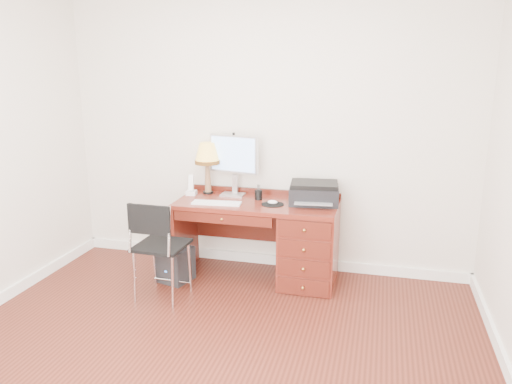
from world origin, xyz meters
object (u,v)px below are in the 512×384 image
(monitor, at_px, (233,157))
(chair, at_px, (158,240))
(desk, at_px, (291,239))
(equipment_box, at_px, (175,264))
(printer, at_px, (314,193))
(leg_lamp, at_px, (207,157))
(phone, at_px, (191,189))

(monitor, height_order, chair, monitor)
(desk, xyz_separation_m, equipment_box, (-1.05, -0.28, -0.25))
(desk, distance_m, printer, 0.48)
(printer, bearing_deg, monitor, 165.37)
(leg_lamp, distance_m, chair, 1.04)
(desk, xyz_separation_m, printer, (0.20, 0.08, 0.43))
(desk, distance_m, chair, 1.23)
(desk, distance_m, equipment_box, 1.12)
(monitor, height_order, printer, monitor)
(printer, distance_m, phone, 1.21)
(leg_lamp, height_order, chair, leg_lamp)
(leg_lamp, distance_m, equipment_box, 1.08)
(equipment_box, bearing_deg, phone, 98.82)
(desk, xyz_separation_m, leg_lamp, (-0.87, 0.18, 0.71))
(leg_lamp, relative_size, chair, 0.57)
(leg_lamp, xyz_separation_m, phone, (-0.14, -0.10, -0.31))
(desk, bearing_deg, phone, 175.19)
(desk, relative_size, equipment_box, 4.66)
(desk, distance_m, phone, 1.09)
(monitor, xyz_separation_m, chair, (-0.41, -0.87, -0.58))
(printer, relative_size, equipment_box, 1.49)
(equipment_box, bearing_deg, chair, -71.06)
(monitor, xyz_separation_m, equipment_box, (-0.44, -0.47, -0.96))
(monitor, distance_m, chair, 1.12)
(printer, xyz_separation_m, chair, (-1.22, -0.75, -0.31))
(chair, bearing_deg, leg_lamp, 81.37)
(printer, distance_m, chair, 1.47)
(phone, height_order, chair, phone)
(printer, distance_m, equipment_box, 1.47)
(leg_lamp, relative_size, phone, 2.51)
(desk, bearing_deg, chair, -146.87)
(phone, relative_size, chair, 0.23)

